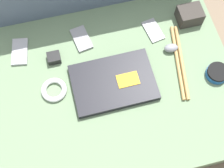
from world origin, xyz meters
TOP-DOWN VIEW (x-y plane):
  - ground_plane at (0.00, 0.00)m, footprint 8.00×8.00m
  - couch_seat at (0.00, 0.00)m, footprint 1.05×0.80m
  - laptop at (0.01, 0.01)m, footprint 0.34×0.24m
  - computer_mouse at (0.29, 0.10)m, footprint 0.06×0.04m
  - speaker_puck at (0.44, -0.05)m, footprint 0.09×0.09m
  - phone_silver at (-0.08, 0.25)m, footprint 0.09×0.13m
  - phone_black at (-0.35, 0.25)m, footprint 0.09×0.14m
  - phone_small at (0.24, 0.22)m, footprint 0.08×0.13m
  - camera_pouch at (0.42, 0.24)m, footprint 0.11×0.09m
  - charger_brick at (-0.21, 0.18)m, footprint 0.05×0.05m
  - cable_coil at (-0.24, 0.04)m, footprint 0.11×0.11m
  - drumstick_pair at (0.31, 0.04)m, footprint 0.09×0.35m

SIDE VIEW (x-z plane):
  - ground_plane at x=0.00m, z-range 0.00..0.00m
  - couch_seat at x=0.00m, z-range 0.00..0.13m
  - phone_small at x=0.24m, z-range 0.13..0.14m
  - phone_silver at x=-0.08m, z-range 0.13..0.15m
  - phone_black at x=-0.35m, z-range 0.13..0.15m
  - drumstick_pair at x=0.31m, z-range 0.13..0.15m
  - cable_coil at x=-0.24m, z-range 0.13..0.16m
  - laptop at x=0.01m, z-range 0.13..0.16m
  - charger_brick at x=-0.21m, z-range 0.13..0.17m
  - speaker_puck at x=0.44m, z-range 0.13..0.17m
  - computer_mouse at x=0.29m, z-range 0.13..0.17m
  - camera_pouch at x=0.42m, z-range 0.13..0.20m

